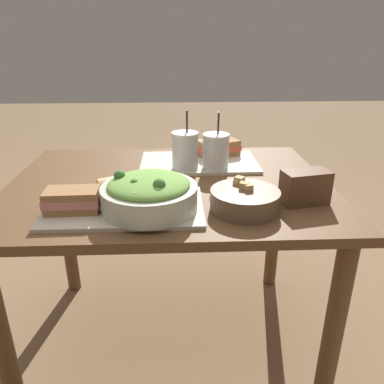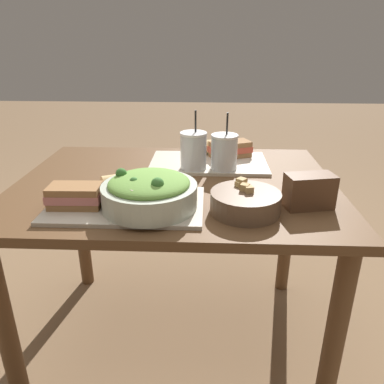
{
  "view_description": "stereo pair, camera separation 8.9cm",
  "coord_description": "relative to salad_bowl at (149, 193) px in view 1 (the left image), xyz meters",
  "views": [
    {
      "loc": [
        0.02,
        -1.22,
        1.17
      ],
      "look_at": [
        0.07,
        -0.23,
        0.76
      ],
      "focal_mm": 35.0,
      "sensor_mm": 36.0,
      "label": 1
    },
    {
      "loc": [
        0.11,
        -1.22,
        1.17
      ],
      "look_at": [
        0.07,
        -0.23,
        0.76
      ],
      "focal_mm": 35.0,
      "sensor_mm": 36.0,
      "label": 2
    }
  ],
  "objects": [
    {
      "name": "tray_near",
      "position": [
        -0.07,
        0.02,
        -0.05
      ],
      "size": [
        0.46,
        0.28,
        0.01
      ],
      "color": "#BCB29E",
      "rests_on": "dining_table"
    },
    {
      "name": "chip_bag",
      "position": [
        0.47,
        0.05,
        -0.01
      ],
      "size": [
        0.15,
        0.1,
        0.1
      ],
      "rotation": [
        0.0,
        0.0,
        0.2
      ],
      "color": "brown",
      "rests_on": "dining_table"
    },
    {
      "name": "ground_plane",
      "position": [
        0.05,
        0.24,
        -0.76
      ],
      "size": [
        12.0,
        12.0,
        0.0
      ],
      "primitive_type": "plane",
      "color": "#846647"
    },
    {
      "name": "soup_bowl",
      "position": [
        0.28,
        0.0,
        -0.03
      ],
      "size": [
        0.2,
        0.2,
        0.08
      ],
      "color": "brown",
      "rests_on": "dining_table"
    },
    {
      "name": "drink_cup_red",
      "position": [
        0.23,
        0.35,
        0.01
      ],
      "size": [
        0.1,
        0.1,
        0.21
      ],
      "color": "silver",
      "rests_on": "tray_far"
    },
    {
      "name": "sandwich_far",
      "position": [
        0.26,
        0.5,
        -0.02
      ],
      "size": [
        0.19,
        0.14,
        0.06
      ],
      "rotation": [
        0.0,
        0.0,
        0.41
      ],
      "color": "olive",
      "rests_on": "tray_far"
    },
    {
      "name": "dining_table",
      "position": [
        0.05,
        0.24,
        -0.17
      ],
      "size": [
        1.11,
        0.84,
        0.7
      ],
      "color": "brown",
      "rests_on": "ground_plane"
    },
    {
      "name": "salad_bowl",
      "position": [
        0.0,
        0.0,
        0.0
      ],
      "size": [
        0.28,
        0.28,
        0.11
      ],
      "color": "beige",
      "rests_on": "tray_near"
    },
    {
      "name": "baguette_near",
      "position": [
        -0.08,
        0.13,
        -0.02
      ],
      "size": [
        0.18,
        0.13,
        0.06
      ],
      "rotation": [
        0.0,
        0.0,
        2.04
      ],
      "color": "tan",
      "rests_on": "tray_near"
    },
    {
      "name": "baguette_far",
      "position": [
        0.15,
        0.54,
        -0.02
      ],
      "size": [
        0.15,
        0.08,
        0.06
      ],
      "rotation": [
        0.0,
        0.0,
        1.71
      ],
      "color": "tan",
      "rests_on": "tray_far"
    },
    {
      "name": "napkin_folded",
      "position": [
        -0.03,
        0.23,
        -0.06
      ],
      "size": [
        0.17,
        0.16,
        0.0
      ],
      "color": "white",
      "rests_on": "dining_table"
    },
    {
      "name": "drink_cup_dark",
      "position": [
        0.11,
        0.35,
        0.02
      ],
      "size": [
        0.1,
        0.1,
        0.22
      ],
      "color": "silver",
      "rests_on": "tray_far"
    },
    {
      "name": "sandwich_near",
      "position": [
        -0.22,
        -0.0,
        -0.02
      ],
      "size": [
        0.16,
        0.09,
        0.06
      ],
      "rotation": [
        0.0,
        0.0,
        0.03
      ],
      "color": "olive",
      "rests_on": "tray_near"
    },
    {
      "name": "tray_far",
      "position": [
        0.17,
        0.43,
        -0.05
      ],
      "size": [
        0.46,
        0.28,
        0.01
      ],
      "color": "#BCB29E",
      "rests_on": "dining_table"
    }
  ]
}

